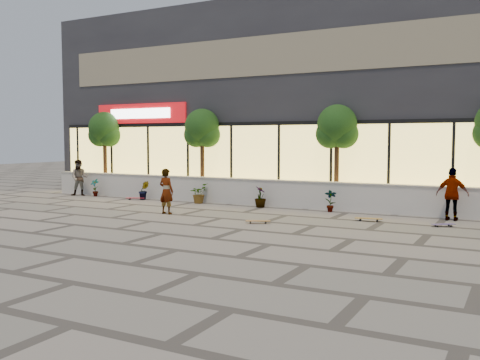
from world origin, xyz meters
The scene contains 18 objects.
ground centered at (0.00, 0.00, 0.00)m, with size 80.00×80.00×0.00m, color gray.
planter_wall centered at (0.00, 7.00, 0.52)m, with size 22.00×0.42×1.04m.
retail_building centered at (0.00, 12.49, 4.25)m, with size 24.00×9.17×8.50m.
shrub_a centered at (-8.50, 6.45, 0.41)m, with size 0.43×0.29×0.81m, color #1B3A12.
shrub_b centered at (-5.70, 6.45, 0.41)m, with size 0.45×0.36×0.81m, color #1B3A12.
shrub_c centered at (-2.90, 6.45, 0.41)m, with size 0.73×0.63×0.81m, color #1B3A12.
shrub_d centered at (-0.10, 6.45, 0.41)m, with size 0.45×0.45×0.81m, color #1B3A12.
shrub_e centered at (2.70, 6.45, 0.41)m, with size 0.43×0.29×0.81m, color #1B3A12.
tree_west centered at (-9.00, 7.70, 2.99)m, with size 1.60×1.50×3.92m.
tree_midwest centered at (-3.50, 7.70, 2.99)m, with size 1.60×1.50×3.92m.
tree_mideast centered at (2.50, 7.70, 2.99)m, with size 1.60×1.50×3.92m.
skater_center centered at (-2.21, 3.27, 0.80)m, with size 0.58×0.38×1.59m, color white.
skater_left centered at (-9.30, 6.30, 0.83)m, with size 0.81×0.63×1.67m, color tan.
skater_right_near centered at (6.79, 6.30, 0.85)m, with size 1.00×0.41×1.70m, color white.
skateboard_center centered at (1.56, 2.86, 0.08)m, with size 0.77×0.52×0.09m.
skateboard_left centered at (-5.97, 6.20, 0.08)m, with size 0.82×0.52×0.10m.
skateboard_right_near centered at (4.47, 4.92, 0.09)m, with size 0.88×0.37×0.10m.
skateboard_right_far centered at (6.71, 4.91, 0.07)m, with size 0.67×0.58×0.09m.
Camera 1 is at (8.78, -11.87, 2.60)m, focal length 40.00 mm.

